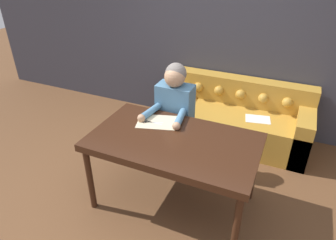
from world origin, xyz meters
TOP-DOWN VIEW (x-y plane):
  - ground_plane at (0.00, 0.00)m, footprint 16.00×16.00m
  - wall_back at (0.00, 1.86)m, footprint 8.00×0.06m
  - dining_table at (0.14, 0.03)m, footprint 1.54×0.89m
  - couch at (0.43, 1.46)m, footprint 1.85×0.77m
  - person at (-0.10, 0.60)m, footprint 0.46×0.61m
  - pattern_paper_main at (-0.13, 0.24)m, footprint 0.45×0.38m
  - scissors at (-0.20, 0.20)m, footprint 0.21×0.09m

SIDE VIEW (x-z plane):
  - ground_plane at x=0.00m, z-range 0.00..0.00m
  - couch at x=0.43m, z-range -0.10..0.70m
  - person at x=-0.10m, z-range 0.02..1.29m
  - dining_table at x=0.14m, z-range 0.32..1.09m
  - pattern_paper_main at x=-0.13m, z-range 0.78..0.78m
  - scissors at x=-0.20m, z-range 0.78..0.78m
  - wall_back at x=0.00m, z-range 0.00..2.60m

